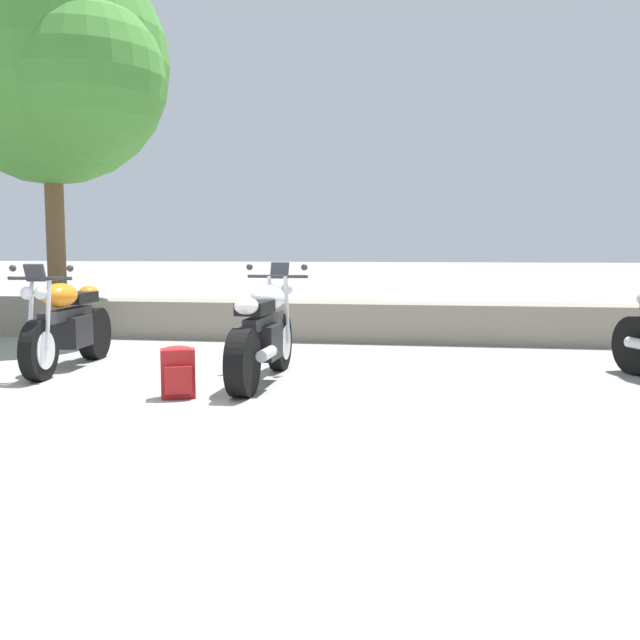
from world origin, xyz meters
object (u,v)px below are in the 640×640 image
rider_backpack (178,371)px  leafy_tree_far_left (56,68)px  motorcycle_white_centre (264,333)px  motorcycle_orange_near_left (68,326)px

rider_backpack → leafy_tree_far_left: 6.46m
leafy_tree_far_left → motorcycle_white_centre: bearing=-39.8°
motorcycle_orange_near_left → leafy_tree_far_left: (-1.57, 2.85, 3.49)m
motorcycle_orange_near_left → leafy_tree_far_left: leafy_tree_far_left is taller
rider_backpack → leafy_tree_far_left: leafy_tree_far_left is taller
motorcycle_orange_near_left → motorcycle_white_centre: 2.33m
rider_backpack → leafy_tree_far_left: size_ratio=0.09×
leafy_tree_far_left → rider_backpack: bearing=-51.3°
motorcycle_white_centre → leafy_tree_far_left: size_ratio=0.39×
motorcycle_orange_near_left → rider_backpack: bearing=-36.4°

